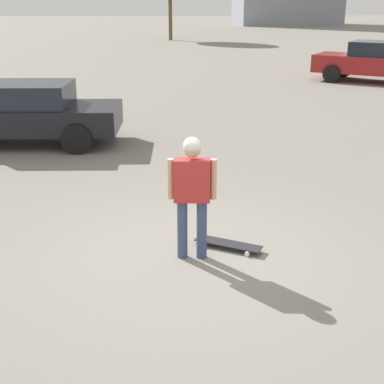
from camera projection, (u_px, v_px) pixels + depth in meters
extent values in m
plane|color=gray|center=(192.00, 257.00, 6.84)|extent=(220.00, 220.00, 0.00)
cylinder|color=#38476B|center=(182.00, 229.00, 6.71)|extent=(0.13, 0.13, 0.77)
cylinder|color=#38476B|center=(202.00, 229.00, 6.70)|extent=(0.13, 0.13, 0.77)
cube|color=#B22D2D|center=(192.00, 180.00, 6.48)|extent=(0.25, 0.46, 0.53)
cylinder|color=tan|center=(171.00, 179.00, 6.49)|extent=(0.08, 0.08, 0.50)
cylinder|color=tan|center=(213.00, 179.00, 6.47)|extent=(0.08, 0.08, 0.50)
sphere|color=tan|center=(192.00, 149.00, 6.35)|extent=(0.21, 0.21, 0.21)
sphere|color=silver|center=(192.00, 146.00, 6.34)|extent=(0.22, 0.22, 0.22)
cube|color=#232328|center=(228.00, 243.00, 7.05)|extent=(0.64, 0.89, 0.01)
cylinder|color=silver|center=(203.00, 245.00, 7.08)|extent=(0.06, 0.07, 0.06)
cylinder|color=silver|center=(210.00, 238.00, 7.29)|extent=(0.06, 0.07, 0.06)
cylinder|color=silver|center=(247.00, 254.00, 6.84)|extent=(0.06, 0.07, 0.06)
cylinder|color=silver|center=(253.00, 247.00, 7.05)|extent=(0.06, 0.07, 0.06)
cube|color=black|center=(24.00, 118.00, 12.02)|extent=(2.02, 4.36, 0.55)
cube|color=#1E232D|center=(26.00, 94.00, 11.84)|extent=(1.68, 2.02, 0.50)
cylinder|color=black|center=(77.00, 139.00, 11.32)|extent=(0.25, 0.66, 0.64)
cylinder|color=black|center=(90.00, 122.00, 12.94)|extent=(0.25, 0.66, 0.64)
cube|color=maroon|center=(375.00, 65.00, 21.13)|extent=(4.19, 4.88, 0.68)
cube|color=#1E232D|center=(380.00, 49.00, 20.87)|extent=(2.58, 2.68, 0.55)
cylinder|color=black|center=(332.00, 74.00, 21.15)|extent=(0.56, 0.69, 0.70)
cylinder|color=black|center=(344.00, 69.00, 22.69)|extent=(0.56, 0.69, 0.70)
cylinder|color=brown|center=(170.00, 15.00, 43.09)|extent=(0.30, 0.30, 3.94)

